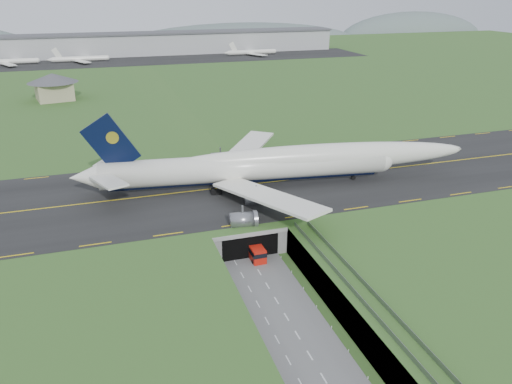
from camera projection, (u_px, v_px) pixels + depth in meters
name	position (u px, v px, depth m)	size (l,w,h in m)	color
ground	(263.00, 278.00, 96.17)	(900.00, 900.00, 0.00)	#346026
airfield_deck	(263.00, 265.00, 95.02)	(800.00, 800.00, 6.00)	gray
trench_road	(276.00, 300.00, 89.52)	(12.00, 75.00, 0.20)	slate
taxiway	(221.00, 188.00, 122.91)	(800.00, 44.00, 0.18)	black
tunnel_portal	(239.00, 226.00, 109.61)	(17.00, 22.30, 6.00)	gray
guideway	(364.00, 300.00, 80.36)	(3.00, 53.00, 7.05)	#A8A8A3
jumbo_jet	(274.00, 165.00, 122.49)	(98.45, 62.24, 20.76)	white
shuttle_tram	(255.00, 250.00, 102.96)	(2.95, 7.36, 2.99)	red
service_building	(53.00, 84.00, 215.52)	(24.96, 24.96, 11.53)	tan
cargo_terminal	(131.00, 44.00, 354.54)	(320.00, 67.00, 15.60)	#B2B2B2
distant_hills	(188.00, 47.00, 494.40)	(700.00, 91.00, 60.00)	slate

